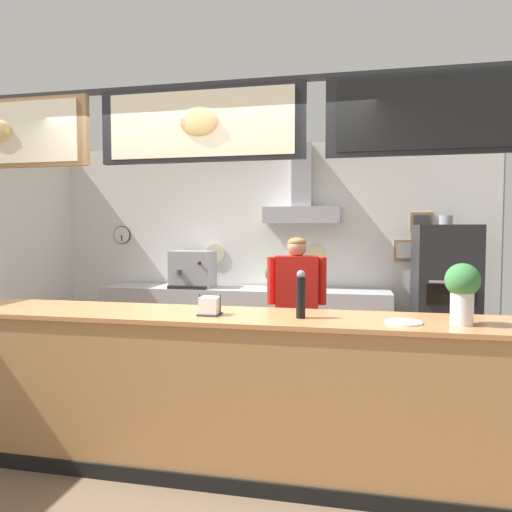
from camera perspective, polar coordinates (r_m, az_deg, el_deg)
The scene contains 13 objects.
ground_plane at distance 3.97m, azimuth -5.88°, elevation -20.96°, with size 6.78×6.78×0.00m, color brown.
back_wall_assembly at distance 5.87m, azimuth 1.09°, elevation 1.67°, with size 5.65×2.77×2.73m.
service_counter at distance 3.38m, azimuth -8.32°, elevation -15.72°, with size 4.54×0.64×1.06m.
back_prep_counter at distance 5.84m, azimuth -1.60°, elevation -8.42°, with size 3.54×0.62×0.91m.
pizza_oven at distance 5.48m, azimuth 21.97°, elevation -5.25°, with size 0.63×0.76×1.78m.
shop_worker at distance 4.41m, azimuth 4.96°, elevation -7.14°, with size 0.55×0.27×1.56m.
espresso_machine at distance 5.90m, azimuth -7.73°, elevation -1.63°, with size 0.52×0.46×0.45m.
potted_rosemary at distance 5.63m, azimuth 5.33°, elevation -2.99°, with size 0.13×0.13×0.19m.
potted_oregano at distance 5.68m, azimuth 2.39°, elevation -2.26°, with size 0.26×0.26×0.31m.
napkin_holder at distance 3.13m, azimuth -5.65°, elevation -6.15°, with size 0.15×0.14×0.14m.
pepper_grinder at distance 3.00m, azimuth 5.49°, elevation -4.70°, with size 0.06×0.06×0.31m.
basil_vase at distance 3.02m, azimuth 23.86°, elevation -3.92°, with size 0.20×0.20×0.37m.
condiment_plate at distance 2.98m, azimuth 17.57°, elevation -7.71°, with size 0.22×0.22×0.01m.
Camera 1 is at (1.10, -3.45, 1.62)m, focal length 32.79 mm.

